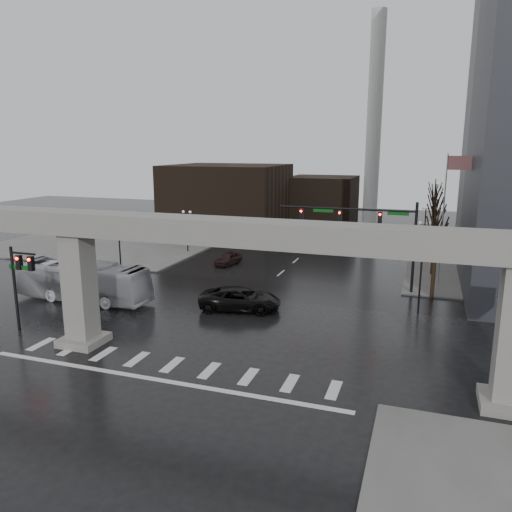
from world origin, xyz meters
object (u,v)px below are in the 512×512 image
object	(u,v)px
pickup_truck	(240,299)
city_bus	(83,282)
far_car	(228,259)
signal_mast_arm	(370,225)

from	to	relation	value
pickup_truck	city_bus	size ratio (longest dim) A/B	0.54
pickup_truck	far_car	size ratio (longest dim) A/B	1.63
far_car	signal_mast_arm	bearing A→B (deg)	-6.83
signal_mast_arm	city_bus	xyz separation A→B (m)	(-21.95, -11.05, -4.17)
pickup_truck	far_car	bearing A→B (deg)	14.57
signal_mast_arm	far_car	xyz separation A→B (m)	(-15.45, 4.89, -5.16)
pickup_truck	far_car	world-z (taller)	pickup_truck
city_bus	far_car	size ratio (longest dim) A/B	3.04
pickup_truck	far_car	xyz separation A→B (m)	(-6.66, 13.92, -0.22)
signal_mast_arm	city_bus	size ratio (longest dim) A/B	1.02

